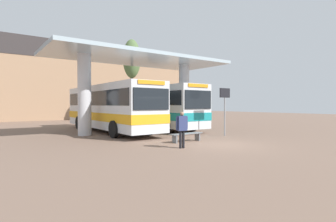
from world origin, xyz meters
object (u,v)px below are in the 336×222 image
at_px(transit_bus_center_bay, 156,106).
at_px(waiting_bench_near_pillar, 186,135).
at_px(info_sign_platform, 225,102).
at_px(pedestrian_waiting, 182,126).
at_px(parked_car_street, 158,111).
at_px(poplar_tree_behind_left, 132,60).
at_px(transit_bus_left_bay, 109,106).

bearing_deg(transit_bus_center_bay, waiting_bench_near_pillar, 69.52).
relative_size(transit_bus_center_bay, info_sign_platform, 3.47).
xyz_separation_m(waiting_bench_near_pillar, pedestrian_waiting, (-1.50, -1.48, 0.67)).
bearing_deg(waiting_bench_near_pillar, parked_car_street, 60.14).
xyz_separation_m(info_sign_platform, poplar_tree_behind_left, (1.64, 15.74, 5.03)).
bearing_deg(transit_bus_left_bay, waiting_bench_near_pillar, 99.44).
height_order(transit_bus_center_bay, parked_car_street, transit_bus_center_bay).
relative_size(info_sign_platform, parked_car_street, 0.68).
distance_m(waiting_bench_near_pillar, parked_car_street, 23.46).
distance_m(info_sign_platform, parked_car_street, 21.28).
distance_m(waiting_bench_near_pillar, poplar_tree_behind_left, 18.55).
distance_m(transit_bus_left_bay, info_sign_platform, 8.42).
height_order(transit_bus_left_bay, info_sign_platform, transit_bus_left_bay).
relative_size(waiting_bench_near_pillar, pedestrian_waiting, 1.19).
bearing_deg(parked_car_street, transit_bus_center_bay, -128.62).
xyz_separation_m(pedestrian_waiting, parked_car_street, (13.18, 21.82, 0.01)).
height_order(transit_bus_left_bay, poplar_tree_behind_left, poplar_tree_behind_left).
distance_m(transit_bus_left_bay, poplar_tree_behind_left, 12.32).
xyz_separation_m(transit_bus_center_bay, info_sign_platform, (0.88, -6.77, 0.28)).
height_order(pedestrian_waiting, parked_car_street, parked_car_street).
relative_size(transit_bus_left_bay, pedestrian_waiting, 7.06).
bearing_deg(info_sign_platform, transit_bus_left_bay, 126.06).
relative_size(transit_bus_left_bay, waiting_bench_near_pillar, 5.96).
bearing_deg(transit_bus_center_bay, poplar_tree_behind_left, -105.21).
distance_m(transit_bus_left_bay, pedestrian_waiting, 8.97).
bearing_deg(parked_car_street, pedestrian_waiting, -125.41).
relative_size(transit_bus_center_bay, parked_car_street, 2.35).
xyz_separation_m(transit_bus_left_bay, pedestrian_waiting, (-0.27, -8.93, -0.86)).
relative_size(transit_bus_left_bay, parked_car_street, 2.62).
height_order(info_sign_platform, poplar_tree_behind_left, poplar_tree_behind_left).
distance_m(transit_bus_left_bay, parked_car_street, 18.27).
distance_m(waiting_bench_near_pillar, info_sign_platform, 4.19).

